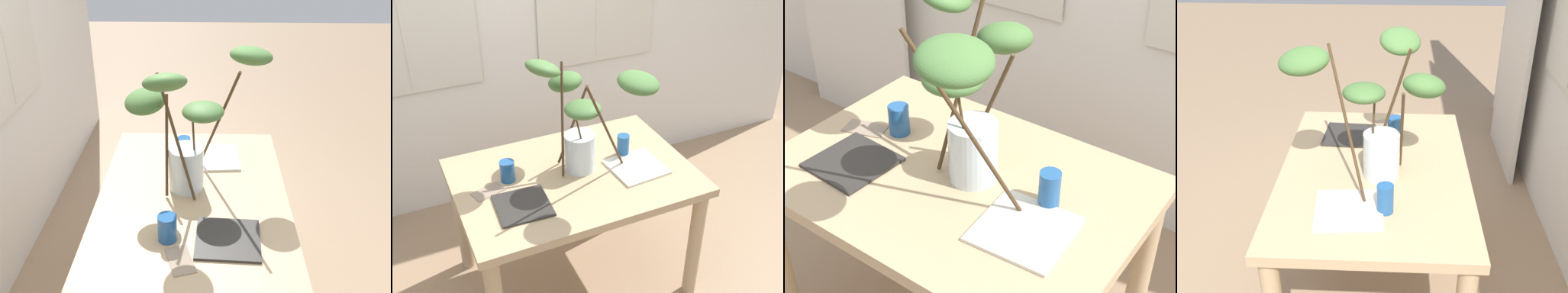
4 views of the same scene
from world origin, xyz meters
The scene contains 7 objects.
dining_table centered at (0.00, 0.00, 0.65)m, with size 1.26×0.87×0.77m.
vase_with_branches centered at (0.06, 0.01, 1.11)m, with size 0.58×0.70×0.66m.
drinking_glass_blue_left centered at (-0.33, 0.09, 0.83)m, with size 0.08×0.08×0.11m, color #235693.
drinking_glass_blue_right centered at (0.33, 0.06, 0.83)m, with size 0.07×0.07×0.12m, color #235693.
plate_square_left centered at (-0.33, -0.15, 0.78)m, with size 0.26×0.26×0.01m, color #2D2B28.
plate_square_right centered at (0.33, -0.09, 0.78)m, with size 0.28×0.28×0.01m, color silver.
napkin_folded centered at (-0.46, 0.03, 0.77)m, with size 0.16×0.09×0.00m, color gray.
Camera 3 is at (1.01, -1.24, 1.99)m, focal length 54.90 mm.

